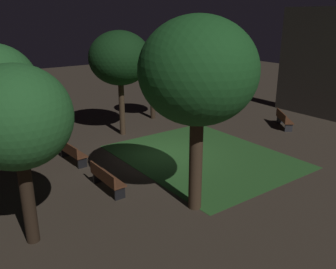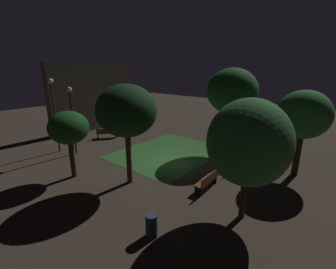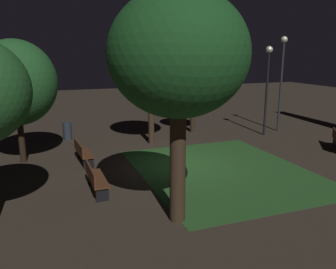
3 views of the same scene
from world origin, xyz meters
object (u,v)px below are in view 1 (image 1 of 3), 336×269
tree_right_canopy (120,59)px  bench_front_right (106,178)px  tree_back_left (198,72)px  trash_bin (34,128)px  tree_tall_center (152,71)px  lamp_post_plaza_west (229,56)px  bench_back_row (283,119)px  tree_left_canopy (17,119)px  bench_path_side (71,152)px  lamp_post_path_center (219,64)px

tree_right_canopy → bench_front_right: bearing=-34.5°
tree_back_left → trash_bin: tree_back_left is taller
tree_tall_center → lamp_post_plaza_west: size_ratio=0.72×
bench_back_row → tree_left_canopy: 14.79m
bench_path_side → tree_tall_center: tree_tall_center is taller
trash_bin → bench_front_right: bearing=1.7°
tree_right_canopy → lamp_post_plaza_west: 7.63m
tree_tall_center → lamp_post_path_center: (2.01, 3.35, 0.37)m
bench_front_right → lamp_post_plaza_west: (-5.33, 11.20, 3.00)m
lamp_post_path_center → bench_back_row: bearing=20.8°
bench_front_right → tree_tall_center: 9.69m
tree_left_canopy → tree_right_canopy: bearing=135.5°
bench_back_row → tree_tall_center: size_ratio=0.46×
tree_left_canopy → tree_tall_center: 12.59m
bench_front_right → bench_back_row: (-1.06, 11.28, 0.00)m
tree_tall_center → lamp_post_plaza_west: lamp_post_plaza_west is taller
tree_tall_center → trash_bin: size_ratio=4.23×
tree_right_canopy → lamp_post_plaza_west: (-0.12, 7.62, -0.38)m
bench_front_right → lamp_post_plaza_west: lamp_post_plaza_west is taller
tree_left_canopy → lamp_post_path_center: 14.28m
lamp_post_path_center → tree_tall_center: bearing=-121.0°
tree_right_canopy → trash_bin: bearing=-120.9°
lamp_post_path_center → trash_bin: bearing=-105.1°
lamp_post_path_center → tree_left_canopy: bearing=-64.1°
bench_path_side → tree_back_left: size_ratio=0.31×
bench_front_right → tree_tall_center: tree_tall_center is taller
bench_back_row → bench_front_right: bearing=-84.7°
tree_tall_center → lamp_post_path_center: bearing=59.0°
bench_back_row → tree_left_canopy: bearing=-80.0°
lamp_post_path_center → lamp_post_plaza_west: (-0.56, 1.33, 0.30)m
tree_back_left → bench_front_right: bearing=-146.8°
lamp_post_path_center → lamp_post_plaza_west: bearing=112.8°
tree_left_canopy → tree_right_canopy: (-6.68, 6.56, 0.38)m
bench_path_side → tree_right_canopy: (-2.03, 3.58, 3.38)m
bench_front_right → lamp_post_path_center: (-4.77, 9.87, 2.70)m
bench_path_side → trash_bin: size_ratio=2.06×
tree_back_left → tree_right_canopy: bearing=167.1°
lamp_post_path_center → trash_bin: (-2.72, -10.09, -2.74)m
tree_back_left → tree_right_canopy: 8.12m
bench_front_right → trash_bin: bearing=-178.3°
bench_back_row → tree_back_left: 10.93m
tree_back_left → tree_left_canopy: (-1.23, -4.74, -0.85)m
bench_front_right → trash_bin: trash_bin is taller
bench_path_side → lamp_post_plaza_west: lamp_post_plaza_west is taller
bench_front_right → lamp_post_path_center: lamp_post_path_center is taller
bench_path_side → bench_back_row: same height
bench_front_right → bench_back_row: bearing=95.3°
lamp_post_plaza_west → bench_path_side: bearing=-79.1°
lamp_post_plaza_west → tree_left_canopy: bearing=-64.4°
tree_right_canopy → lamp_post_path_center: bearing=86.0°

